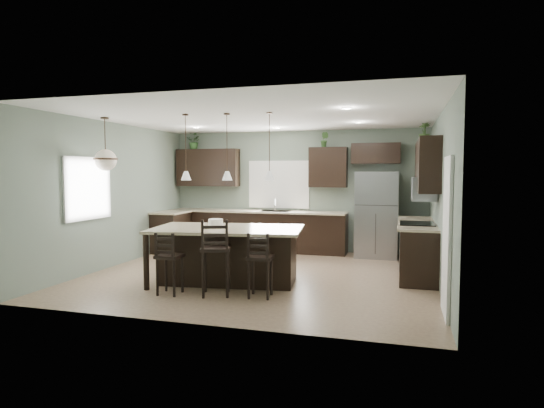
{
  "coord_description": "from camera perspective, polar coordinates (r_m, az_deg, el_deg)",
  "views": [
    {
      "loc": [
        2.41,
        -7.67,
        1.84
      ],
      "look_at": [
        0.1,
        0.4,
        1.25
      ],
      "focal_mm": 30.0,
      "sensor_mm": 36.0,
      "label": 1
    }
  ],
  "objects": [
    {
      "name": "serving_dish",
      "position": [
        7.58,
        -7.08,
        -2.41
      ],
      "size": [
        0.24,
        0.24,
        0.14
      ],
      "primitive_type": "cylinder",
      "color": "white",
      "rests_on": "kitchen_island"
    },
    {
      "name": "bar_stool_center",
      "position": [
        6.85,
        -7.07,
        -6.62
      ],
      "size": [
        0.54,
        0.54,
        1.16
      ],
      "primitive_type": "cube",
      "rotation": [
        0.0,
        0.0,
        0.33
      ],
      "color": "black",
      "rests_on": "ground"
    },
    {
      "name": "right_upper_cabs",
      "position": [
        8.56,
        18.84,
        4.54
      ],
      "size": [
        0.34,
        2.35,
        0.9
      ],
      "primitive_type": "cube",
      "color": "black",
      "rests_on": "room_shell"
    },
    {
      "name": "cooktop",
      "position": [
        8.32,
        17.75,
        -2.34
      ],
      "size": [
        0.58,
        0.75,
        0.02
      ],
      "primitive_type": "cube",
      "color": "black",
      "rests_on": "right_countertop"
    },
    {
      "name": "bar_stool_right",
      "position": [
        6.71,
        -1.49,
        -7.63
      ],
      "size": [
        0.39,
        0.39,
        0.97
      ],
      "primitive_type": "cube",
      "rotation": [
        0.0,
        0.0,
        0.1
      ],
      "color": "black",
      "rests_on": "ground"
    },
    {
      "name": "pendant_center",
      "position": [
        7.49,
        -5.67,
        7.14
      ],
      "size": [
        0.17,
        0.17,
        1.1
      ],
      "primitive_type": null,
      "color": "silver",
      "rests_on": "room_shell"
    },
    {
      "name": "room_shell",
      "position": [
        8.04,
        -1.47,
        3.02
      ],
      "size": [
        6.0,
        6.0,
        6.0
      ],
      "color": "slate",
      "rests_on": "ground"
    },
    {
      "name": "pendant_left",
      "position": [
        7.69,
        -10.78,
        7.01
      ],
      "size": [
        0.17,
        0.17,
        1.1
      ],
      "primitive_type": null,
      "color": "silver",
      "rests_on": "room_shell"
    },
    {
      "name": "back_countertop",
      "position": [
        10.66,
        -1.9,
        -0.94
      ],
      "size": [
        4.2,
        0.66,
        0.04
      ],
      "primitive_type": "cube",
      "color": "#BFAF91",
      "rests_on": "back_lower_cabs"
    },
    {
      "name": "fridge_header",
      "position": [
        10.28,
        12.91,
        6.2
      ],
      "size": [
        1.05,
        0.34,
        0.45
      ],
      "primitive_type": "cube",
      "color": "black",
      "rests_on": "room_shell"
    },
    {
      "name": "ground",
      "position": [
        8.25,
        -1.45,
        -8.87
      ],
      "size": [
        6.0,
        6.0,
        0.0
      ],
      "primitive_type": "plane",
      "color": "#9E8466",
      "rests_on": "ground"
    },
    {
      "name": "microwave",
      "position": [
        8.28,
        18.53,
        1.81
      ],
      "size": [
        0.4,
        0.75,
        0.4
      ],
      "primitive_type": "cube",
      "color": "gray",
      "rests_on": "right_upper_cabs"
    },
    {
      "name": "window_left",
      "position": [
        8.74,
        -22.16,
        1.82
      ],
      "size": [
        0.02,
        1.1,
        1.0
      ],
      "primitive_type": "cube",
      "color": "white",
      "rests_on": "room_shell"
    },
    {
      "name": "plant_right_wall",
      "position": [
        9.09,
        18.59,
        8.53
      ],
      "size": [
        0.28,
        0.28,
        0.38
      ],
      "primitive_type": "imported",
      "rotation": [
        0.0,
        0.0,
        -0.42
      ],
      "color": "#345224",
      "rests_on": "right_upper_cabs"
    },
    {
      "name": "right_countertop",
      "position": [
        8.6,
        17.69,
        -2.31
      ],
      "size": [
        0.66,
        2.35,
        0.04
      ],
      "primitive_type": "cube",
      "color": "#BFAF91",
      "rests_on": "right_lower_cabs"
    },
    {
      "name": "refrigerator",
      "position": [
        10.09,
        13.01,
        -1.29
      ],
      "size": [
        0.9,
        0.74,
        1.85
      ],
      "primitive_type": "cube",
      "color": "gray",
      "rests_on": "ground"
    },
    {
      "name": "chandelier",
      "position": [
        8.53,
        -20.2,
        7.07
      ],
      "size": [
        0.42,
        0.42,
        0.94
      ],
      "primitive_type": null,
      "color": "beige",
      "rests_on": "room_shell"
    },
    {
      "name": "back_lower_cabs",
      "position": [
        10.72,
        -1.87,
        -3.43
      ],
      "size": [
        4.2,
        0.6,
        0.9
      ],
      "primitive_type": "cube",
      "color": "black",
      "rests_on": "ground"
    },
    {
      "name": "sink_inset",
      "position": [
        10.52,
        0.43,
        -0.92
      ],
      "size": [
        0.7,
        0.45,
        0.01
      ],
      "primitive_type": "cube",
      "color": "gray",
      "rests_on": "back_countertop"
    },
    {
      "name": "plant_back_left",
      "position": [
        11.36,
        -9.72,
        7.75
      ],
      "size": [
        0.4,
        0.36,
        0.38
      ],
      "primitive_type": "imported",
      "rotation": [
        0.0,
        0.0,
        -0.19
      ],
      "color": "#26481F",
      "rests_on": "back_upper_left"
    },
    {
      "name": "faucet",
      "position": [
        10.48,
        0.38,
        -0.14
      ],
      "size": [
        0.02,
        0.02,
        0.28
      ],
      "primitive_type": "cylinder",
      "color": "silver",
      "rests_on": "back_countertop"
    },
    {
      "name": "bar_stool_left",
      "position": [
        7.04,
        -12.71,
        -7.25
      ],
      "size": [
        0.36,
        0.36,
        0.95
      ],
      "primitive_type": "cube",
      "rotation": [
        0.0,
        0.0,
        0.02
      ],
      "color": "black",
      "rests_on": "ground"
    },
    {
      "name": "back_upper_right",
      "position": [
        10.38,
        7.07,
        4.59
      ],
      "size": [
        0.85,
        0.34,
        0.9
      ],
      "primitive_type": "cube",
      "color": "black",
      "rests_on": "room_shell"
    },
    {
      "name": "back_upper_left",
      "position": [
        11.22,
        -8.03,
        4.54
      ],
      "size": [
        1.55,
        0.34,
        0.9
      ],
      "primitive_type": "cube",
      "color": "black",
      "rests_on": "room_shell"
    },
    {
      "name": "window_back",
      "position": [
        10.78,
        0.87,
        2.47
      ],
      "size": [
        1.35,
        0.02,
        1.0
      ],
      "primitive_type": "cube",
      "color": "white",
      "rests_on": "room_shell"
    },
    {
      "name": "pendant_right",
      "position": [
        7.36,
        -0.33,
        7.22
      ],
      "size": [
        0.17,
        0.17,
        1.1
      ],
      "primitive_type": null,
      "color": "white",
      "rests_on": "room_shell"
    },
    {
      "name": "pantry_door",
      "position": [
        6.2,
        21.09,
        -3.84
      ],
      "size": [
        0.04,
        0.82,
        2.04
      ],
      "primitive_type": "cube",
      "color": "white",
      "rests_on": "ground"
    },
    {
      "name": "wall_oven_front",
      "position": [
        8.39,
        15.72,
        -5.67
      ],
      "size": [
        0.01,
        0.72,
        0.6
      ],
      "primitive_type": "cube",
      "color": "gray",
      "rests_on": "right_lower_cabs"
    },
    {
      "name": "left_return_countertop",
      "position": [
        10.71,
        -12.49,
        -1.01
      ],
      "size": [
        0.66,
        0.96,
        0.04
      ],
      "primitive_type": "cube",
      "color": "#BFAF91",
      "rests_on": "left_return_cabs"
    },
    {
      "name": "left_return_cabs",
      "position": [
        10.77,
        -12.54,
        -3.5
      ],
      "size": [
        0.6,
        0.9,
        0.9
      ],
      "primitive_type": "cube",
      "color": "black",
      "rests_on": "ground"
    },
    {
      "name": "right_lower_cabs",
      "position": [
        8.66,
        17.76,
        -5.41
      ],
      "size": [
        0.6,
        2.35,
        0.9
      ],
      "primitive_type": "cube",
      "color": "black",
      "rests_on": "ground"
    },
    {
      "name": "kitchen_island",
      "position": [
        7.61,
        -5.58,
        -6.43
      ],
      "size": [
        2.6,
        1.7,
        0.92
      ],
      "primitive_type": "cube",
      "rotation": [
        0.0,
        0.0,
        0.13
      ],
      "color": "black",
      "rests_on": "ground"
    },
    {
      "name": "plant_back_right",
      "position": [
        10.39,
        6.61,
        8.03
      ],
      "size": [
        0.23,
        0.21,
        0.34
      ],
      "primitive_type": "imported",
      "rotation": [
        0.0,
        0.0,
        -0.38
      ],
      "color": "#325726",
      "rests_on": "back_upper_right"
    }
  ]
}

